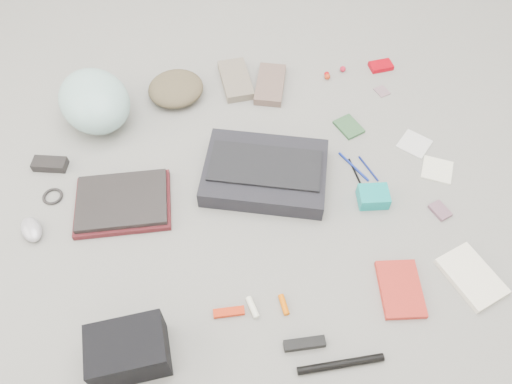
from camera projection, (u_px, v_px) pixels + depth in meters
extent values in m
plane|color=gray|center=(256.00, 200.00, 1.76)|extent=(4.00, 4.00, 0.00)
cube|color=black|center=(265.00, 173.00, 1.79)|extent=(0.51, 0.44, 0.07)
cube|color=black|center=(265.00, 166.00, 1.75)|extent=(0.43, 0.30, 0.01)
cube|color=#58191E|center=(123.00, 204.00, 1.74)|extent=(0.35, 0.27, 0.02)
cube|color=black|center=(122.00, 200.00, 1.72)|extent=(0.33, 0.25, 0.02)
ellipsoid|color=#A5DBD7|center=(94.00, 101.00, 1.91)|extent=(0.36, 0.39, 0.19)
ellipsoid|color=brown|center=(176.00, 88.00, 2.03)|extent=(0.26, 0.25, 0.08)
cube|color=gray|center=(236.00, 80.00, 2.09)|extent=(0.12, 0.23, 0.03)
cube|color=#765E53|center=(270.00, 84.00, 2.07)|extent=(0.18, 0.25, 0.03)
cube|color=black|center=(50.00, 164.00, 1.83)|extent=(0.13, 0.09, 0.03)
torus|color=black|center=(53.00, 196.00, 1.77)|extent=(0.08, 0.08, 0.01)
ellipsoid|color=#A9A9B3|center=(31.00, 229.00, 1.67)|extent=(0.10, 0.12, 0.04)
cube|color=black|center=(129.00, 351.00, 1.39)|extent=(0.22, 0.15, 0.14)
cube|color=red|center=(229.00, 312.00, 1.52)|extent=(0.10, 0.03, 0.01)
cylinder|color=white|center=(252.00, 307.00, 1.53)|extent=(0.03, 0.07, 0.02)
cylinder|color=#ED6400|center=(284.00, 305.00, 1.53)|extent=(0.02, 0.07, 0.02)
cube|color=black|center=(304.00, 344.00, 1.46)|extent=(0.12, 0.04, 0.02)
cylinder|color=black|center=(341.00, 364.00, 1.43)|extent=(0.25, 0.04, 0.02)
cube|color=red|center=(400.00, 289.00, 1.56)|extent=(0.16, 0.21, 0.02)
cube|color=white|center=(471.00, 276.00, 1.58)|extent=(0.19, 0.23, 0.02)
cube|color=#305935|center=(349.00, 127.00, 1.95)|extent=(0.11, 0.13, 0.01)
cylinder|color=navy|center=(354.00, 166.00, 1.84)|extent=(0.07, 0.15, 0.01)
cylinder|color=black|center=(355.00, 172.00, 1.83)|extent=(0.01, 0.13, 0.01)
cylinder|color=navy|center=(368.00, 168.00, 1.84)|extent=(0.04, 0.12, 0.01)
cube|color=#0FA6A4|center=(373.00, 197.00, 1.74)|extent=(0.11, 0.10, 0.05)
cube|color=#825B6E|center=(440.00, 211.00, 1.73)|extent=(0.07, 0.08, 0.01)
cube|color=silver|center=(414.00, 144.00, 1.91)|extent=(0.15, 0.15, 0.01)
cube|color=white|center=(437.00, 170.00, 1.84)|extent=(0.15, 0.15, 0.01)
sphere|color=red|center=(327.00, 77.00, 2.10)|extent=(0.03, 0.03, 0.03)
sphere|color=#BE0009|center=(327.00, 74.00, 2.11)|extent=(0.03, 0.03, 0.02)
sphere|color=red|center=(343.00, 69.00, 2.13)|extent=(0.03, 0.03, 0.03)
cube|color=#B60211|center=(381.00, 66.00, 2.15)|extent=(0.10, 0.06, 0.02)
cube|color=gray|center=(382.00, 91.00, 2.07)|extent=(0.06, 0.07, 0.00)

